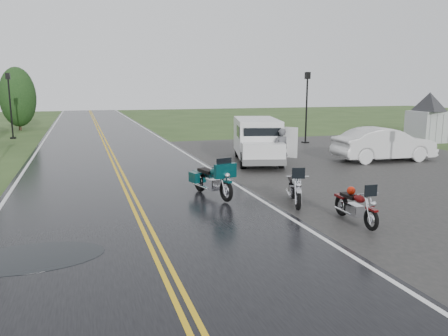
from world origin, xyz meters
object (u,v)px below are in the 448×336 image
(person_at_van, at_px, (281,149))
(lamp_post_far_right, at_px, (307,108))
(lamp_post_far_left, at_px, (10,106))
(visitor_center, at_px, (429,105))
(motorcycle_teal, at_px, (226,182))
(van_white, at_px, (243,145))
(sedan_white, at_px, (384,145))
(motorcycle_red, at_px, (372,211))
(motorcycle_silver, at_px, (298,192))

(person_at_van, xyz_separation_m, lamp_post_far_right, (5.41, 7.74, 1.37))
(lamp_post_far_left, bearing_deg, visitor_center, -21.79)
(motorcycle_teal, height_order, lamp_post_far_right, lamp_post_far_right)
(visitor_center, bearing_deg, van_white, -160.04)
(van_white, bearing_deg, sedan_white, 14.30)
(motorcycle_red, xyz_separation_m, motorcycle_teal, (-2.49, 3.67, 0.12))
(motorcycle_silver, xyz_separation_m, van_white, (0.88, 6.73, 0.44))
(motorcycle_teal, bearing_deg, motorcycle_red, -69.46)
(person_at_van, distance_m, lamp_post_far_right, 9.54)
(motorcycle_silver, height_order, lamp_post_far_right, lamp_post_far_right)
(visitor_center, height_order, motorcycle_red, visitor_center)
(motorcycle_silver, distance_m, sedan_white, 10.36)
(van_white, xyz_separation_m, lamp_post_far_right, (6.92, 7.17, 1.21))
(motorcycle_red, bearing_deg, sedan_white, 53.00)
(motorcycle_silver, relative_size, van_white, 0.38)
(visitor_center, xyz_separation_m, person_at_van, (-13.29, -5.95, -1.52))
(motorcycle_red, relative_size, sedan_white, 0.39)
(motorcycle_red, distance_m, lamp_post_far_left, 27.06)
(motorcycle_red, height_order, sedan_white, sedan_white)
(motorcycle_teal, bearing_deg, lamp_post_far_left, 98.67)
(sedan_white, bearing_deg, motorcycle_teal, 121.06)
(van_white, height_order, lamp_post_far_right, lamp_post_far_right)
(visitor_center, distance_m, van_white, 15.81)
(motorcycle_teal, distance_m, lamp_post_far_right, 15.65)
(visitor_center, height_order, motorcycle_teal, visitor_center)
(visitor_center, bearing_deg, person_at_van, -155.90)
(sedan_white, relative_size, lamp_post_far_right, 1.08)
(person_at_van, xyz_separation_m, sedan_white, (5.61, 0.41, -0.08))
(motorcycle_teal, distance_m, motorcycle_silver, 2.24)
(motorcycle_silver, xyz_separation_m, sedan_white, (8.00, 6.57, 0.20))
(person_at_van, relative_size, lamp_post_far_right, 0.39)
(motorcycle_silver, relative_size, sedan_white, 0.42)
(person_at_van, bearing_deg, sedan_white, -175.73)
(motorcycle_silver, bearing_deg, sedan_white, 59.15)
(visitor_center, xyz_separation_m, sedan_white, (-7.68, -5.54, -1.60))
(motorcycle_silver, bearing_deg, motorcycle_teal, 157.12)
(van_white, distance_m, lamp_post_far_right, 10.04)
(person_at_van, xyz_separation_m, lamp_post_far_left, (-12.64, 16.31, 1.38))
(visitor_center, relative_size, sedan_white, 3.31)
(van_white, distance_m, lamp_post_far_left, 19.32)
(lamp_post_far_right, bearing_deg, visitor_center, -12.80)
(van_white, height_order, lamp_post_far_left, lamp_post_far_left)
(motorcycle_silver, xyz_separation_m, lamp_post_far_right, (7.80, 13.89, 1.65))
(motorcycle_silver, height_order, van_white, van_white)
(person_at_van, height_order, sedan_white, person_at_van)
(motorcycle_silver, bearing_deg, lamp_post_far_left, 134.30)
(motorcycle_teal, xyz_separation_m, sedan_white, (9.65, 5.05, 0.12))
(motorcycle_red, relative_size, motorcycle_teal, 0.82)
(motorcycle_red, xyz_separation_m, lamp_post_far_left, (-11.10, 24.62, 1.71))
(person_at_van, relative_size, lamp_post_far_left, 0.39)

